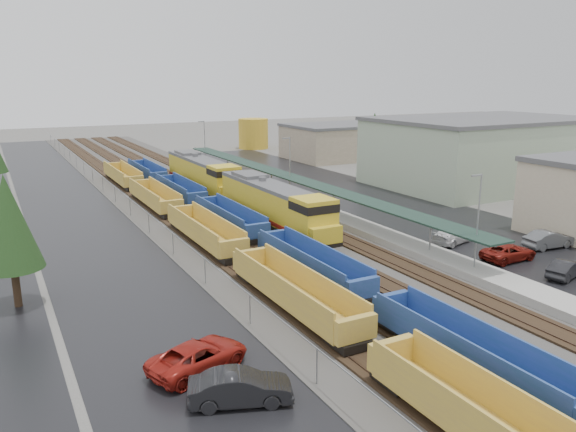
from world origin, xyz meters
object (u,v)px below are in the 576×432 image
at_px(parked_car_east_b, 509,252).
at_px(parked_car_east_c, 453,236).
at_px(well_string_yellow, 242,258).
at_px(storage_tank, 253,134).
at_px(parked_car_west_c, 198,356).
at_px(locomotive_trail, 203,174).
at_px(parked_car_east_e, 549,240).
at_px(locomotive_lead, 275,205).
at_px(parked_car_east_a, 566,269).
at_px(parked_car_west_b, 240,388).
at_px(well_string_blue, 265,239).

xyz_separation_m(parked_car_east_b, parked_car_east_c, (-0.49, 5.97, 0.04)).
xyz_separation_m(well_string_yellow, parked_car_east_b, (20.87, -7.92, -0.47)).
height_order(storage_tank, parked_car_west_c, storage_tank).
height_order(locomotive_trail, parked_car_east_e, locomotive_trail).
bearing_deg(parked_car_east_c, storage_tank, -26.47).
relative_size(storage_tank, parked_car_west_c, 1.16).
relative_size(parked_car_east_c, parked_car_east_e, 1.05).
height_order(well_string_yellow, parked_car_east_b, well_string_yellow).
bearing_deg(storage_tank, locomotive_lead, -112.95).
xyz_separation_m(well_string_yellow, parked_car_east_a, (21.39, -12.91, -0.47)).
height_order(parked_car_east_b, parked_car_east_e, parked_car_east_e).
distance_m(storage_tank, parked_car_west_b, 98.86).
xyz_separation_m(locomotive_trail, storage_tank, (26.48, 41.54, 0.65)).
xyz_separation_m(well_string_blue, parked_car_east_a, (17.39, -17.08, -0.43)).
xyz_separation_m(well_string_blue, parked_car_east_b, (16.87, -12.08, -0.43)).
distance_m(locomotive_lead, parked_car_east_c, 17.28).
bearing_deg(storage_tank, well_string_yellow, -115.43).
xyz_separation_m(parked_car_east_a, parked_car_east_b, (-0.53, 5.00, -0.00)).
height_order(locomotive_lead, parked_car_west_b, locomotive_lead).
relative_size(locomotive_trail, parked_car_west_c, 3.86).
height_order(locomotive_lead, parked_car_east_e, locomotive_lead).
xyz_separation_m(locomotive_trail, parked_car_east_a, (13.39, -43.90, -1.86)).
xyz_separation_m(storage_tank, parked_car_east_b, (-13.61, -80.44, -2.51)).
distance_m(parked_car_west_c, parked_car_east_a, 29.56).
bearing_deg(parked_car_east_e, storage_tank, -0.14).
bearing_deg(parked_car_east_e, parked_car_west_b, 111.19).
xyz_separation_m(parked_car_west_b, parked_car_east_a, (28.88, 4.04, -0.11)).
relative_size(locomotive_lead, storage_tank, 3.33).
bearing_deg(parked_car_west_c, parked_car_east_e, -99.76).
bearing_deg(storage_tank, parked_car_east_c, -100.73).
height_order(parked_car_east_a, parked_car_east_b, parked_car_east_a).
relative_size(parked_car_east_a, parked_car_east_c, 0.84).
xyz_separation_m(locomotive_trail, well_string_yellow, (-8.00, -30.98, -1.38)).
distance_m(locomotive_trail, well_string_yellow, 32.03).
height_order(locomotive_trail, parked_car_west_c, locomotive_trail).
relative_size(locomotive_lead, parked_car_east_b, 4.25).
relative_size(locomotive_lead, parked_car_east_c, 4.21).
height_order(parked_car_east_a, parked_car_east_c, parked_car_east_c).
distance_m(parked_car_east_c, parked_car_east_e, 8.35).
distance_m(storage_tank, parked_car_east_c, 75.83).
relative_size(locomotive_trail, storage_tank, 3.33).
xyz_separation_m(parked_car_west_c, parked_car_east_a, (29.56, 0.11, -0.07)).
bearing_deg(parked_car_west_b, parked_car_east_c, -41.40).
height_order(parked_car_west_b, parked_car_east_e, parked_car_west_b).
bearing_deg(parked_car_west_c, storage_tank, -45.75).
bearing_deg(parked_car_east_c, well_string_blue, 53.80).
xyz_separation_m(well_string_yellow, storage_tank, (34.48, 72.53, 2.04)).
xyz_separation_m(parked_car_west_c, parked_car_east_e, (35.06, 5.86, 0.03)).
distance_m(locomotive_trail, parked_car_east_e, 42.60).
distance_m(well_string_yellow, parked_car_east_b, 22.32).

